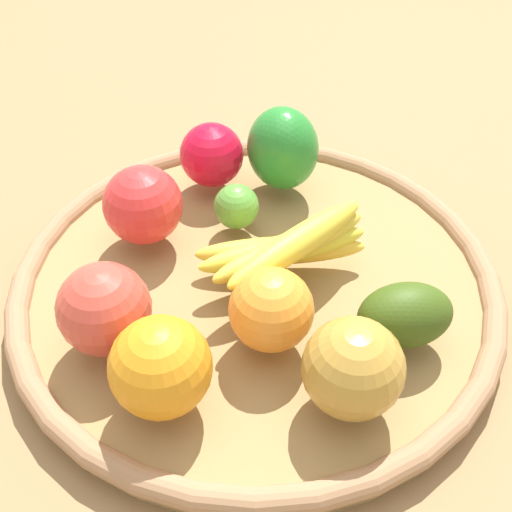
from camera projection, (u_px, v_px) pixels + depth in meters
ground_plane at (256, 297)px, 0.62m from camera, size 2.40×2.40×0.00m
basket at (256, 284)px, 0.61m from camera, size 0.45×0.45×0.03m
orange_1 at (271, 310)px, 0.52m from camera, size 0.10×0.10×0.07m
lime_0 at (236, 206)px, 0.63m from camera, size 0.06×0.06×0.04m
apple_0 at (143, 205)px, 0.61m from camera, size 0.11×0.11×0.08m
banana_bunch at (288, 248)px, 0.58m from camera, size 0.14×0.16×0.06m
orange_0 at (160, 367)px, 0.47m from camera, size 0.11×0.11×0.08m
apple_1 at (104, 309)px, 0.51m from camera, size 0.09×0.09×0.08m
avocado at (405, 315)px, 0.52m from camera, size 0.08×0.09×0.05m
apple_2 at (353, 368)px, 0.47m from camera, size 0.09×0.09×0.08m
apple_3 at (212, 155)px, 0.68m from camera, size 0.07×0.07×0.07m
bell_pepper at (284, 149)px, 0.67m from camera, size 0.10×0.10×0.09m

